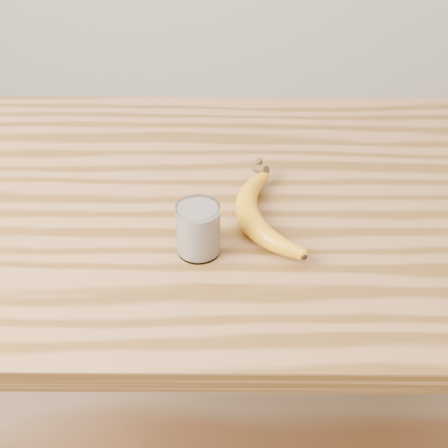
{
  "coord_description": "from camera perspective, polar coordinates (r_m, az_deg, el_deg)",
  "views": [
    {
      "loc": [
        0.01,
        -0.92,
        1.55
      ],
      "look_at": [
        0.0,
        -0.12,
        0.93
      ],
      "focal_mm": 50.0,
      "sensor_mm": 36.0,
      "label": 1
    }
  ],
  "objects": [
    {
      "name": "banana",
      "position": [
        1.05,
        2.21,
        0.65
      ],
      "size": [
        0.2,
        0.35,
        0.04
      ],
      "primitive_type": null,
      "rotation": [
        0.0,
        0.0,
        0.23
      ],
      "color": "orange",
      "rests_on": "table"
    },
    {
      "name": "table",
      "position": [
        1.21,
        -0.12,
        -2.53
      ],
      "size": [
        1.2,
        0.8,
        0.9
      ],
      "color": "#936238",
      "rests_on": "ground"
    },
    {
      "name": "smoothie_glass",
      "position": [
        0.98,
        -2.36,
        -0.51
      ],
      "size": [
        0.07,
        0.07,
        0.09
      ],
      "color": "white",
      "rests_on": "table"
    }
  ]
}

